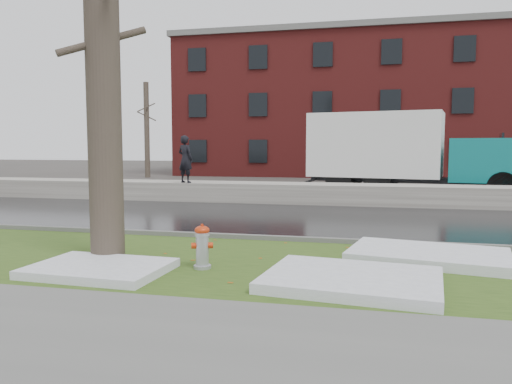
% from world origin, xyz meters
% --- Properties ---
extents(ground, '(120.00, 120.00, 0.00)m').
position_xyz_m(ground, '(0.00, 0.00, 0.00)').
color(ground, '#47423D').
rests_on(ground, ground).
extents(verge, '(60.00, 4.50, 0.04)m').
position_xyz_m(verge, '(0.00, -1.25, 0.02)').
color(verge, '#2C4717').
rests_on(verge, ground).
extents(sidewalk, '(60.00, 3.00, 0.05)m').
position_xyz_m(sidewalk, '(0.00, -5.00, 0.03)').
color(sidewalk, slate).
rests_on(sidewalk, ground).
extents(road, '(60.00, 7.00, 0.03)m').
position_xyz_m(road, '(0.00, 4.50, 0.01)').
color(road, black).
rests_on(road, ground).
extents(parking_lot, '(60.00, 9.00, 0.03)m').
position_xyz_m(parking_lot, '(0.00, 13.00, 0.01)').
color(parking_lot, slate).
rests_on(parking_lot, ground).
extents(curb, '(60.00, 0.15, 0.14)m').
position_xyz_m(curb, '(0.00, 1.00, 0.07)').
color(curb, slate).
rests_on(curb, ground).
extents(snowbank, '(60.00, 1.60, 0.75)m').
position_xyz_m(snowbank, '(0.00, 8.70, 0.38)').
color(snowbank, beige).
rests_on(snowbank, ground).
extents(brick_building, '(26.00, 12.00, 10.00)m').
position_xyz_m(brick_building, '(2.00, 30.00, 5.00)').
color(brick_building, maroon).
rests_on(brick_building, ground).
extents(bg_tree_left, '(1.40, 1.62, 6.50)m').
position_xyz_m(bg_tree_left, '(-12.00, 22.00, 3.33)').
color(bg_tree_left, brown).
rests_on(bg_tree_left, ground).
extents(bg_tree_center, '(1.40, 1.62, 6.50)m').
position_xyz_m(bg_tree_center, '(-6.00, 26.00, 3.33)').
color(bg_tree_center, brown).
rests_on(bg_tree_center, ground).
extents(fire_hydrant, '(0.39, 0.36, 0.78)m').
position_xyz_m(fire_hydrant, '(0.25, -1.83, 0.45)').
color(fire_hydrant, '#A9ABB1').
rests_on(fire_hydrant, verge).
extents(tree, '(1.49, 1.67, 7.76)m').
position_xyz_m(tree, '(-1.71, -1.55, 3.95)').
color(tree, brown).
rests_on(tree, verge).
extents(box_truck, '(11.01, 4.11, 3.63)m').
position_xyz_m(box_truck, '(4.36, 13.02, 1.92)').
color(box_truck, black).
rests_on(box_truck, ground).
extents(worker, '(0.77, 0.65, 1.81)m').
position_xyz_m(worker, '(-3.87, 8.10, 1.65)').
color(worker, black).
rests_on(worker, snowbank).
extents(snow_patch_near, '(2.82, 2.29, 0.16)m').
position_xyz_m(snow_patch_near, '(2.81, -2.30, 0.12)').
color(snow_patch_near, white).
rests_on(snow_patch_near, verge).
extents(snow_patch_far, '(2.27, 1.70, 0.14)m').
position_xyz_m(snow_patch_far, '(-1.33, -2.50, 0.11)').
color(snow_patch_far, white).
rests_on(snow_patch_far, verge).
extents(snow_patch_side, '(3.09, 2.30, 0.18)m').
position_xyz_m(snow_patch_side, '(4.13, -0.29, 0.13)').
color(snow_patch_side, white).
rests_on(snow_patch_side, verge).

